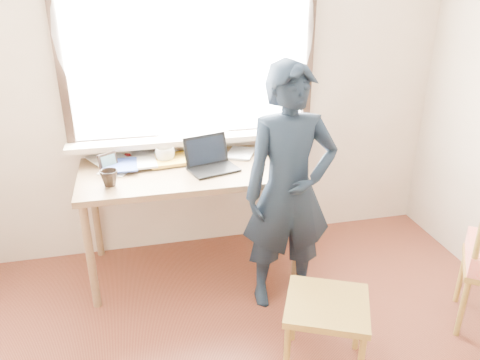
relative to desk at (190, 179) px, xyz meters
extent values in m
cube|color=beige|center=(0.29, 0.37, 0.58)|extent=(3.50, 0.02, 2.60)
cube|color=white|center=(0.09, 0.36, 0.88)|extent=(1.70, 0.01, 1.30)
cube|color=black|center=(0.09, 0.34, 0.20)|extent=(1.82, 0.06, 0.06)
cube|color=black|center=(-0.79, 0.34, 0.88)|extent=(0.06, 0.06, 1.30)
cube|color=black|center=(0.97, 0.34, 0.88)|extent=(0.06, 0.06, 1.30)
cube|color=beige|center=(0.09, 0.27, 0.21)|extent=(1.85, 0.20, 0.04)
cube|color=white|center=(0.09, 0.28, 0.98)|extent=(1.95, 0.02, 1.65)
cube|color=brown|center=(0.00, 0.00, 0.06)|extent=(1.51, 0.75, 0.04)
cylinder|color=brown|center=(-0.70, -0.32, -0.34)|extent=(0.05, 0.05, 0.77)
cylinder|color=brown|center=(-0.70, 0.32, -0.34)|extent=(0.05, 0.05, 0.77)
cylinder|color=brown|center=(0.70, -0.32, -0.34)|extent=(0.05, 0.05, 0.77)
cylinder|color=brown|center=(0.70, 0.32, -0.34)|extent=(0.05, 0.05, 0.77)
cube|color=black|center=(0.16, -0.08, 0.09)|extent=(0.37, 0.31, 0.02)
cube|color=black|center=(0.13, 0.03, 0.20)|extent=(0.33, 0.15, 0.21)
cube|color=black|center=(0.13, 0.03, 0.20)|extent=(0.29, 0.13, 0.17)
cube|color=black|center=(0.16, -0.09, 0.09)|extent=(0.31, 0.20, 0.00)
imported|color=white|center=(-0.15, 0.16, 0.14)|extent=(0.19, 0.19, 0.11)
imported|color=black|center=(-0.53, -0.18, 0.14)|extent=(0.14, 0.14, 0.11)
ellipsoid|color=black|center=(0.48, -0.10, 0.10)|extent=(0.09, 0.07, 0.04)
cube|color=white|center=(-0.49, 0.08, 0.09)|extent=(0.27, 0.29, 0.01)
cube|color=white|center=(-0.50, 0.19, 0.10)|extent=(0.35, 0.37, 0.02)
cube|color=gold|center=(-0.15, 0.27, 0.10)|extent=(0.30, 0.34, 0.02)
cube|color=white|center=(-0.50, 0.28, 0.11)|extent=(0.30, 0.29, 0.02)
cube|color=white|center=(-0.56, 0.27, 0.10)|extent=(0.30, 0.32, 0.00)
cube|color=white|center=(-0.42, 0.19, 0.11)|extent=(0.22, 0.24, 0.01)
cube|color=#364FB1|center=(-0.42, 0.16, 0.11)|extent=(0.31, 0.32, 0.01)
imported|color=white|center=(-0.37, 0.23, 0.10)|extent=(0.28, 0.34, 0.03)
imported|color=white|center=(0.33, 0.22, 0.09)|extent=(0.28, 0.31, 0.02)
cube|color=black|center=(-0.55, 0.10, 0.14)|extent=(0.12, 0.09, 0.11)
cube|color=#36642C|center=(-0.55, 0.10, 0.14)|extent=(0.09, 0.07, 0.08)
cube|color=olive|center=(0.57, -1.16, -0.30)|extent=(0.57, 0.56, 0.04)
cylinder|color=olive|center=(0.33, -1.25, -0.52)|extent=(0.04, 0.04, 0.41)
cylinder|color=olive|center=(0.48, -0.92, -0.52)|extent=(0.04, 0.04, 0.41)
cylinder|color=olive|center=(0.82, -1.08, -0.52)|extent=(0.04, 0.04, 0.41)
cylinder|color=olive|center=(1.69, -0.83, -0.52)|extent=(0.04, 0.04, 0.40)
cylinder|color=olive|center=(1.48, -1.12, -0.52)|extent=(0.04, 0.04, 0.40)
cylinder|color=olive|center=(1.48, -1.13, -0.04)|extent=(0.04, 0.04, 0.49)
imported|color=black|center=(0.56, -0.52, 0.08)|extent=(0.61, 0.42, 1.61)
camera|label=1|loc=(-0.34, -3.02, 1.33)|focal=35.00mm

